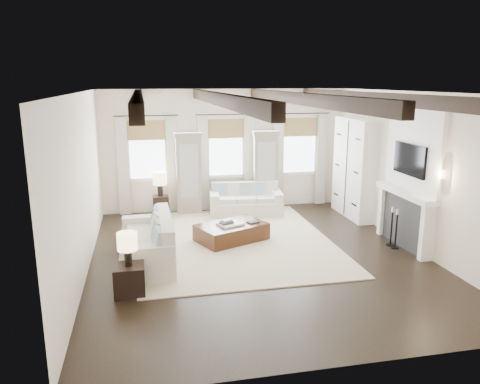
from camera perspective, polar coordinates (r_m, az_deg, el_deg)
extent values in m
plane|color=black|center=(9.36, 2.35, -7.92)|extent=(7.50, 7.50, 0.00)
cube|color=white|center=(12.52, -1.78, 5.13)|extent=(6.50, 0.04, 3.20)
cube|color=white|center=(5.48, 12.17, -6.16)|extent=(6.50, 0.04, 3.20)
cube|color=white|center=(8.71, -18.77, 0.73)|extent=(0.04, 7.50, 3.20)
cube|color=white|center=(10.19, 20.47, 2.37)|extent=(0.04, 7.50, 3.20)
cube|color=white|center=(8.72, 2.55, 12.06)|extent=(6.50, 7.50, 0.04)
cube|color=black|center=(8.45, -12.34, 10.91)|extent=(0.16, 7.40, 0.22)
cube|color=black|center=(8.57, -2.42, 11.24)|extent=(0.16, 7.40, 0.22)
cube|color=black|center=(8.94, 7.30, 11.23)|extent=(0.16, 7.40, 0.22)
cube|color=black|center=(9.51, 15.75, 10.97)|extent=(0.16, 7.40, 0.22)
cube|color=white|center=(12.29, -11.24, 4.96)|extent=(0.90, 0.03, 1.45)
cube|color=olive|center=(12.17, -11.35, 7.39)|extent=(0.94, 0.04, 0.50)
cube|color=beige|center=(12.27, -14.05, 3.00)|extent=(0.28, 0.08, 2.50)
cube|color=beige|center=(12.28, -8.26, 3.27)|extent=(0.28, 0.08, 2.50)
cylinder|color=black|center=(12.09, -11.43, 9.11)|extent=(1.60, 0.02, 0.02)
cube|color=white|center=(12.48, -1.76, 5.34)|extent=(0.90, 0.03, 1.45)
cube|color=olive|center=(12.36, -1.73, 7.73)|extent=(0.94, 0.04, 0.50)
cube|color=beige|center=(12.35, -4.50, 3.43)|extent=(0.28, 0.08, 2.50)
cube|color=beige|center=(12.57, 1.12, 3.64)|extent=(0.28, 0.08, 2.50)
cylinder|color=black|center=(12.28, -1.70, 9.43)|extent=(1.60, 0.02, 0.02)
cube|color=white|center=(12.99, 7.22, 5.56)|extent=(0.90, 0.03, 1.45)
cube|color=olive|center=(12.88, 7.38, 7.86)|extent=(0.94, 0.04, 0.50)
cube|color=beige|center=(12.77, 4.68, 3.76)|extent=(0.28, 0.08, 2.50)
cube|color=beige|center=(13.17, 9.87, 3.90)|extent=(0.28, 0.08, 2.50)
cylinder|color=black|center=(12.80, 7.50, 9.48)|extent=(1.60, 0.02, 0.02)
cube|color=#9D9689|center=(12.27, -6.30, 2.04)|extent=(0.64, 0.38, 2.00)
cube|color=#B2B7BA|center=(12.05, -6.23, 2.56)|extent=(0.48, 0.02, 1.40)
cube|color=#9D9689|center=(12.11, -6.43, 6.96)|extent=(0.70, 0.42, 0.12)
cube|color=#9D9689|center=(12.62, 3.00, 2.43)|extent=(0.64, 0.38, 2.00)
cube|color=#B2B7BA|center=(12.41, 3.25, 2.93)|extent=(0.48, 0.02, 1.40)
cube|color=#9D9689|center=(12.47, 3.06, 7.21)|extent=(0.70, 0.42, 0.12)
cube|color=#262628|center=(10.38, 19.58, -3.34)|extent=(0.18, 1.50, 1.10)
cube|color=black|center=(10.41, 19.37, -4.14)|extent=(0.10, 0.90, 0.70)
cube|color=white|center=(9.70, 21.86, -4.69)|extent=(0.26, 0.14, 1.10)
cube|color=white|center=(11.04, 17.22, -2.18)|extent=(0.26, 0.14, 1.10)
cube|color=white|center=(10.19, 19.51, -0.08)|extent=(0.32, 1.90, 0.12)
cube|color=white|center=(10.09, 20.46, 5.14)|extent=(0.10, 1.90, 1.80)
cube|color=black|center=(10.09, 20.01, 3.74)|extent=(0.07, 1.10, 0.64)
cylinder|color=#FFD899|center=(9.25, 23.44, 2.00)|extent=(0.10, 0.10, 0.14)
cube|color=silver|center=(12.18, 13.72, 2.85)|extent=(0.40, 1.70, 2.50)
cube|color=black|center=(12.09, 12.82, 2.82)|extent=(0.01, 0.02, 2.40)
cube|color=beige|center=(10.23, -0.76, -5.95)|extent=(4.11, 4.98, 0.02)
cube|color=silver|center=(12.21, 0.71, -1.90)|extent=(1.95, 1.06, 0.36)
cube|color=silver|center=(12.43, 0.56, 0.27)|extent=(1.79, 0.40, 0.44)
cube|color=silver|center=(12.09, -3.14, -0.65)|extent=(0.32, 0.82, 0.23)
cube|color=silver|center=(12.25, 4.52, -0.48)|extent=(0.32, 0.82, 0.23)
cube|color=silver|center=(12.07, -1.70, -0.91)|extent=(0.56, 0.59, 0.12)
cube|color=silver|center=(12.11, 0.73, -0.86)|extent=(0.56, 0.59, 0.12)
cube|color=silver|center=(12.17, 3.14, -0.81)|extent=(0.56, 0.59, 0.12)
cube|color=#7A9EB6|center=(12.23, -2.47, 0.17)|extent=(0.39, 0.24, 0.39)
cube|color=silver|center=(12.25, -0.92, 0.20)|extent=(0.39, 0.24, 0.39)
cube|color=beige|center=(12.28, 0.63, 0.23)|extent=(0.39, 0.24, 0.39)
cube|color=#7A9EB6|center=(12.31, 2.17, 0.26)|extent=(0.39, 0.24, 0.39)
cube|color=silver|center=(12.36, 3.71, 0.30)|extent=(0.39, 0.24, 0.39)
cube|color=silver|center=(9.17, -11.30, -7.28)|extent=(0.98, 2.14, 0.41)
cube|color=silver|center=(9.03, -9.08, -4.45)|extent=(0.24, 2.03, 0.51)
cube|color=silver|center=(9.95, -11.51, -3.61)|extent=(0.91, 0.27, 0.26)
cube|color=silver|center=(8.18, -11.25, -7.37)|extent=(0.91, 0.27, 0.26)
cube|color=silver|center=(9.64, -11.76, -4.56)|extent=(0.61, 0.57, 0.14)
cube|color=silver|center=(9.08, -11.70, -5.69)|extent=(0.61, 0.57, 0.14)
cube|color=silver|center=(8.53, -11.63, -6.96)|extent=(0.61, 0.57, 0.14)
cube|color=#7A9EB6|center=(9.75, -10.37, -2.99)|extent=(0.22, 0.43, 0.44)
cube|color=silver|center=(9.26, -10.25, -3.86)|extent=(0.22, 0.43, 0.44)
cube|color=beige|center=(8.78, -10.11, -4.82)|extent=(0.22, 0.43, 0.44)
cube|color=#7A9EB6|center=(8.30, -9.96, -5.90)|extent=(0.22, 0.43, 0.44)
cube|color=black|center=(10.21, -1.05, -4.95)|extent=(1.68, 1.40, 0.38)
cube|color=white|center=(10.08, -1.17, -3.93)|extent=(0.61, 0.55, 0.04)
cube|color=#262628|center=(10.05, -1.66, -3.76)|extent=(0.32, 0.29, 0.04)
cube|color=beige|center=(10.10, -1.62, -3.47)|extent=(0.27, 0.24, 0.03)
cube|color=#262628|center=(10.24, 1.57, -3.68)|extent=(0.29, 0.26, 0.03)
cube|color=black|center=(7.96, -13.33, -10.34)|extent=(0.49, 0.49, 0.49)
cylinder|color=black|center=(7.82, -13.48, -7.78)|extent=(0.13, 0.13, 0.27)
cylinder|color=#F9D89E|center=(7.72, -13.59, -5.86)|extent=(0.32, 0.32, 0.29)
cube|color=black|center=(12.00, -9.61, -1.80)|extent=(0.39, 0.39, 0.58)
cylinder|color=black|center=(11.90, -9.69, 0.23)|extent=(0.14, 0.14, 0.29)
cylinder|color=#F9D89E|center=(11.83, -9.75, 1.65)|extent=(0.35, 0.35, 0.31)
cylinder|color=black|center=(10.35, 18.35, -6.44)|extent=(0.17, 0.17, 0.02)
cylinder|color=black|center=(10.23, 18.49, -4.54)|extent=(0.03, 0.03, 0.74)
cylinder|color=beige|center=(10.12, 18.67, -2.31)|extent=(0.06, 0.06, 0.11)
cylinder|color=black|center=(10.50, 17.84, -6.12)|extent=(0.17, 0.17, 0.02)
cylinder|color=black|center=(10.39, 17.98, -4.25)|extent=(0.03, 0.03, 0.74)
cylinder|color=beige|center=(10.27, 18.15, -2.05)|extent=(0.06, 0.06, 0.11)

